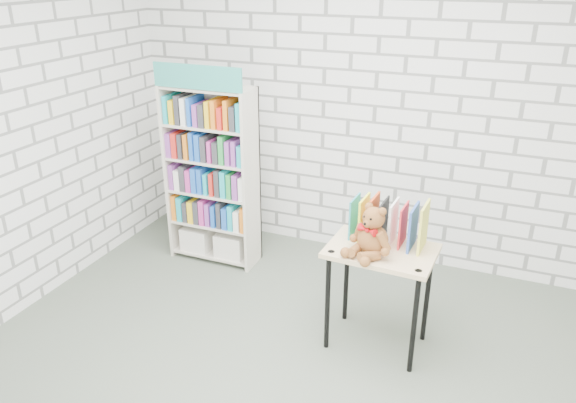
% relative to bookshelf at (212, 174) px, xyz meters
% --- Properties ---
extents(ground, '(4.50, 4.50, 0.00)m').
position_rel_bookshelf_xyz_m(ground, '(1.26, -1.36, -0.82)').
color(ground, '#50594B').
rests_on(ground, ground).
extents(room_shell, '(4.52, 4.02, 2.81)m').
position_rel_bookshelf_xyz_m(room_shell, '(1.26, -1.36, 0.97)').
color(room_shell, silver).
rests_on(room_shell, ground).
extents(bookshelf, '(0.80, 0.31, 1.79)m').
position_rel_bookshelf_xyz_m(bookshelf, '(0.00, 0.00, 0.00)').
color(bookshelf, beige).
rests_on(bookshelf, ground).
extents(display_table, '(0.74, 0.53, 0.77)m').
position_rel_bookshelf_xyz_m(display_table, '(1.69, -0.70, -0.16)').
color(display_table, tan).
rests_on(display_table, ground).
extents(table_books, '(0.51, 0.24, 0.30)m').
position_rel_bookshelf_xyz_m(table_books, '(1.69, -0.58, 0.10)').
color(table_books, teal).
rests_on(table_books, display_table).
extents(teddy_bear, '(0.32, 0.31, 0.34)m').
position_rel_bookshelf_xyz_m(teddy_bear, '(1.63, -0.80, 0.09)').
color(teddy_bear, brown).
rests_on(teddy_bear, display_table).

